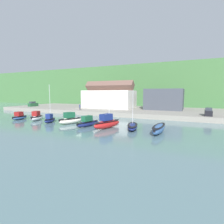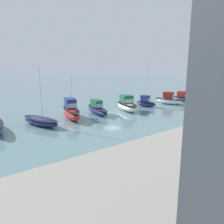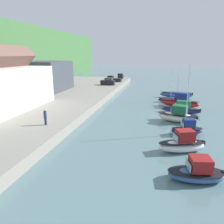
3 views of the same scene
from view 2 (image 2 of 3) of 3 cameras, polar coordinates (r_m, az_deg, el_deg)
ground_plane at (r=36.45m, az=0.19°, el=-0.37°), size 320.00×320.00×0.00m
moored_boat_0 at (r=51.52m, az=17.94°, el=3.62°), size 2.89×5.12×2.13m
moored_boat_1 at (r=46.50m, az=14.68°, el=3.13°), size 3.57×5.68×2.50m
moored_boat_2 at (r=42.94m, az=8.82°, el=2.51°), size 2.58×4.49×9.34m
moored_boat_3 at (r=38.44m, az=3.93°, el=1.80°), size 4.12×6.75×2.74m
moored_boat_4 at (r=35.90m, az=-3.88°, el=0.79°), size 2.87×7.13×2.35m
moored_boat_5 at (r=33.54m, az=-10.66°, el=0.26°), size 3.99×7.94×6.54m
moored_boat_6 at (r=30.70m, az=-18.20°, el=-2.25°), size 3.76×7.12×7.85m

